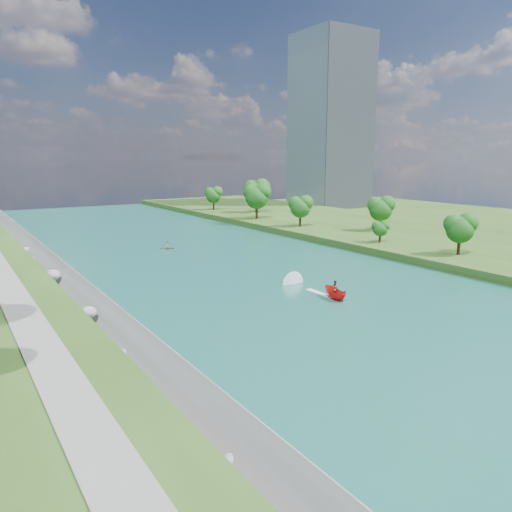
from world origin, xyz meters
TOP-DOWN VIEW (x-y plane):
  - ground at (0.00, 0.00)m, footprint 260.00×260.00m
  - river_water at (0.00, 20.00)m, footprint 55.00×240.00m
  - berm_east at (49.50, 20.00)m, footprint 44.00×240.00m
  - riprap_bank at (-25.85, 19.31)m, footprint 4.02×236.00m
  - riverside_path at (-32.50, 20.00)m, footprint 3.00×200.00m
  - office_tower at (82.50, 95.00)m, footprint 22.00×22.00m
  - trees_east at (38.38, 38.74)m, footprint 17.75×136.47m
  - motorboat at (3.15, 1.56)m, footprint 3.60×18.96m
  - raft at (-1.40, 44.07)m, footprint 3.44×3.51m

SIDE VIEW (x-z plane):
  - ground at x=0.00m, z-range 0.00..0.00m
  - river_water at x=0.00m, z-range 0.00..0.10m
  - raft at x=-1.40m, z-range -0.32..1.21m
  - berm_east at x=49.50m, z-range 0.00..1.50m
  - motorboat at x=3.15m, z-range -0.28..1.89m
  - riprap_bank at x=-25.85m, z-range -0.36..3.95m
  - riverside_path at x=-32.50m, z-range 3.50..3.60m
  - trees_east at x=38.38m, z-range 0.63..12.26m
  - office_tower at x=82.50m, z-range 0.00..60.00m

